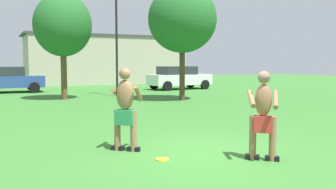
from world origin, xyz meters
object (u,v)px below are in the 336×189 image
at_px(player_in_green, 125,107).
at_px(lamp_post, 117,31).
at_px(car_white_far_end, 179,77).
at_px(tree_right_field, 182,19).
at_px(tree_left_field, 63,25).
at_px(car_blue_near_post, 6,79).
at_px(player_with_cap, 263,112).
at_px(frisbee, 162,159).

relative_size(player_in_green, lamp_post, 0.29).
height_order(car_white_far_end, tree_right_field, tree_right_field).
relative_size(player_in_green, tree_left_field, 0.33).
bearing_deg(tree_left_field, lamp_post, 14.24).
distance_m(car_blue_near_post, tree_left_field, 6.89).
bearing_deg(player_in_green, tree_left_field, 85.83).
distance_m(player_with_cap, tree_right_field, 11.41).
height_order(car_blue_near_post, car_white_far_end, same).
xyz_separation_m(player_with_cap, lamp_post, (1.79, 14.01, 2.65)).
distance_m(player_in_green, tree_right_field, 10.75).
relative_size(player_with_cap, car_white_far_end, 0.38).
bearing_deg(lamp_post, tree_left_field, -165.76).
bearing_deg(tree_right_field, tree_left_field, 149.88).
height_order(frisbee, tree_right_field, tree_right_field).
bearing_deg(player_with_cap, tree_left_field, 95.15).
bearing_deg(player_in_green, frisbee, -69.71).
bearing_deg(tree_left_field, tree_right_field, -30.12).
bearing_deg(player_in_green, player_with_cap, -41.95).
relative_size(player_with_cap, frisbee, 6.53).
distance_m(lamp_post, tree_right_field, 4.24).
height_order(frisbee, car_blue_near_post, car_blue_near_post).
relative_size(car_blue_near_post, car_white_far_end, 0.98).
xyz_separation_m(player_with_cap, frisbee, (-1.66, 0.82, -0.89)).
relative_size(player_in_green, tree_right_field, 0.31).
bearing_deg(lamp_post, car_blue_near_post, 137.03).
bearing_deg(player_in_green, lamp_post, 72.62).
bearing_deg(car_blue_near_post, tree_left_field, -67.22).
height_order(tree_left_field, tree_right_field, tree_right_field).
relative_size(frisbee, tree_right_field, 0.05).
xyz_separation_m(car_blue_near_post, tree_right_field, (7.49, -8.73, 3.05)).
relative_size(player_in_green, car_blue_near_post, 0.39).
relative_size(frisbee, car_white_far_end, 0.06).
relative_size(player_with_cap, player_in_green, 0.98).
xyz_separation_m(car_white_far_end, tree_left_field, (-8.41, -3.79, 2.81)).
xyz_separation_m(car_blue_near_post, lamp_post, (5.42, -5.05, 2.73)).
height_order(car_white_far_end, tree_left_field, tree_left_field).
distance_m(player_with_cap, lamp_post, 14.37).
bearing_deg(car_blue_near_post, tree_right_field, -49.39).
relative_size(player_with_cap, tree_right_field, 0.30).
distance_m(tree_left_field, tree_right_field, 5.84).
xyz_separation_m(tree_left_field, tree_right_field, (5.05, -2.93, 0.24)).
distance_m(player_in_green, car_white_far_end, 17.80).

